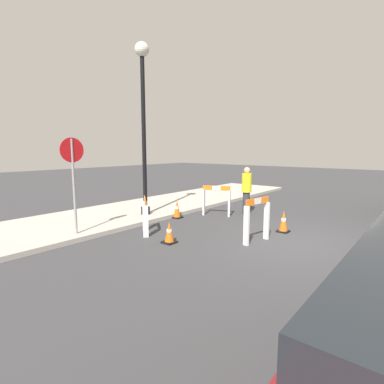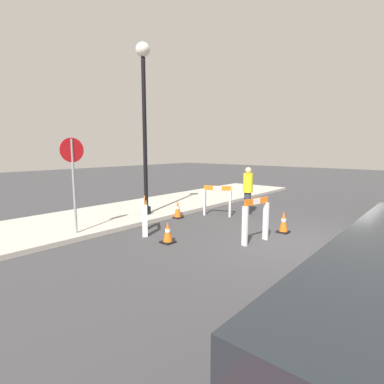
# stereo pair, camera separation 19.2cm
# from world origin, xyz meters

# --- Properties ---
(ground_plane) EXTENTS (60.00, 60.00, 0.00)m
(ground_plane) POSITION_xyz_m (0.00, 0.00, 0.00)
(ground_plane) COLOR #38383A
(sidewalk_slab) EXTENTS (18.00, 3.25, 0.12)m
(sidewalk_slab) POSITION_xyz_m (0.00, 6.13, 0.06)
(sidewalk_slab) COLOR #ADA89E
(sidewalk_slab) RESTS_ON ground_plane
(streetlamp_post) EXTENTS (0.44, 0.44, 5.31)m
(streetlamp_post) POSITION_xyz_m (-0.46, 5.21, 3.53)
(streetlamp_post) COLOR black
(streetlamp_post) RESTS_ON sidewalk_slab
(stop_sign) EXTENTS (0.60, 0.06, 2.38)m
(stop_sign) POSITION_xyz_m (-3.09, 4.88, 1.71)
(stop_sign) COLOR gray
(stop_sign) RESTS_ON sidewalk_slab
(barricade_0) EXTENTS (0.47, 0.91, 1.02)m
(barricade_0) POSITION_xyz_m (1.25, 3.59, 0.56)
(barricade_0) COLOR white
(barricade_0) RESTS_ON ground_plane
(barricade_1) EXTENTS (0.57, 0.63, 0.97)m
(barricade_1) POSITION_xyz_m (-1.71, 3.83, 0.51)
(barricade_1) COLOR white
(barricade_1) RESTS_ON ground_plane
(barricade_2) EXTENTS (0.84, 0.29, 1.08)m
(barricade_2) POSITION_xyz_m (-0.52, 1.20, 0.58)
(barricade_2) COLOR white
(barricade_2) RESTS_ON ground_plane
(traffic_cone_0) EXTENTS (0.30, 0.30, 0.59)m
(traffic_cone_0) POSITION_xyz_m (0.75, 1.05, 0.28)
(traffic_cone_0) COLOR black
(traffic_cone_0) RESTS_ON ground_plane
(traffic_cone_1) EXTENTS (0.30, 0.30, 0.52)m
(traffic_cone_1) POSITION_xyz_m (-1.90, 2.79, 0.25)
(traffic_cone_1) COLOR black
(traffic_cone_1) RESTS_ON ground_plane
(traffic_cone_2) EXTENTS (0.30, 0.30, 0.59)m
(traffic_cone_2) POSITION_xyz_m (0.17, 4.40, 0.28)
(traffic_cone_2) COLOR black
(traffic_cone_2) RESTS_ON ground_plane
(person_worker) EXTENTS (0.34, 0.34, 1.62)m
(person_worker) POSITION_xyz_m (2.12, 2.95, 0.87)
(person_worker) COLOR #33333D
(person_worker) RESTS_ON ground_plane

